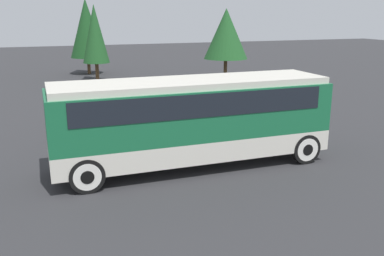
# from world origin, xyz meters

# --- Properties ---
(ground_plane) EXTENTS (120.00, 120.00, 0.00)m
(ground_plane) POSITION_xyz_m (0.00, 0.00, 0.00)
(ground_plane) COLOR #2D2D30
(tour_bus) EXTENTS (9.58, 2.58, 3.07)m
(tour_bus) POSITION_xyz_m (0.10, 0.00, 1.85)
(tour_bus) COLOR silver
(tour_bus) RESTS_ON ground_plane
(parked_car_near) EXTENTS (4.77, 1.89, 1.34)m
(parked_car_near) POSITION_xyz_m (-0.52, 5.20, 0.67)
(parked_car_near) COLOR #7A6B5B
(parked_car_near) RESTS_ON ground_plane
(parked_car_mid) EXTENTS (4.21, 1.96, 1.37)m
(parked_car_mid) POSITION_xyz_m (1.23, 8.45, 0.68)
(parked_car_mid) COLOR maroon
(parked_car_mid) RESTS_ON ground_plane
(tree_left) EXTENTS (3.50, 3.50, 5.59)m
(tree_left) POSITION_xyz_m (9.53, 18.32, 3.61)
(tree_left) COLOR brown
(tree_left) RESTS_ON ground_plane
(tree_center) EXTENTS (2.06, 2.06, 5.89)m
(tree_center) POSITION_xyz_m (-0.41, 20.93, 3.64)
(tree_center) COLOR brown
(tree_center) RESTS_ON ground_plane
(tree_right) EXTENTS (2.96, 2.96, 6.44)m
(tree_right) POSITION_xyz_m (-0.54, 25.22, 3.93)
(tree_right) COLOR brown
(tree_right) RESTS_ON ground_plane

